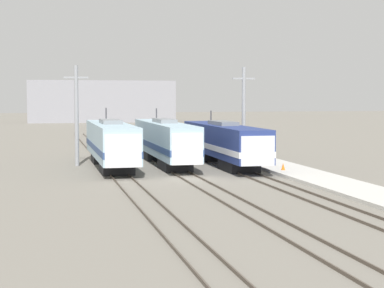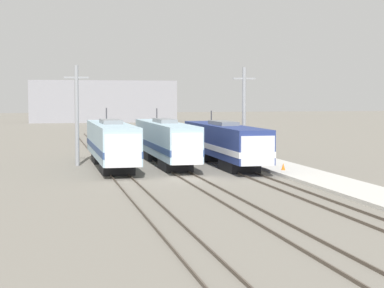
# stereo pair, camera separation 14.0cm
# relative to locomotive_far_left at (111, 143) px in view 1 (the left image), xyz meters

# --- Properties ---
(ground_plane) EXTENTS (400.00, 400.00, 0.00)m
(ground_plane) POSITION_rel_locomotive_far_left_xyz_m (5.13, -8.80, -2.19)
(ground_plane) COLOR slate
(rail_pair_far_left) EXTENTS (1.51, 120.00, 0.15)m
(rail_pair_far_left) POSITION_rel_locomotive_far_left_xyz_m (-0.00, -8.80, -2.12)
(rail_pair_far_left) COLOR #4C4238
(rail_pair_far_left) RESTS_ON ground_plane
(rail_pair_center) EXTENTS (1.51, 120.00, 0.15)m
(rail_pair_center) POSITION_rel_locomotive_far_left_xyz_m (5.13, -8.80, -2.12)
(rail_pair_center) COLOR #4C4238
(rail_pair_center) RESTS_ON ground_plane
(rail_pair_far_right) EXTENTS (1.51, 120.00, 0.15)m
(rail_pair_far_right) POSITION_rel_locomotive_far_left_xyz_m (10.27, -8.80, -2.12)
(rail_pair_far_right) COLOR #4C4238
(rail_pair_far_right) RESTS_ON ground_plane
(locomotive_far_left) EXTENTS (3.07, 18.07, 5.23)m
(locomotive_far_left) POSITION_rel_locomotive_far_left_xyz_m (0.00, 0.00, 0.00)
(locomotive_far_left) COLOR #232326
(locomotive_far_left) RESTS_ON ground_plane
(locomotive_center) EXTENTS (2.78, 19.29, 5.13)m
(locomotive_center) POSITION_rel_locomotive_far_left_xyz_m (5.13, 1.34, -0.01)
(locomotive_center) COLOR #232326
(locomotive_center) RESTS_ON ground_plane
(locomotive_far_right) EXTENTS (3.00, 19.67, 4.91)m
(locomotive_far_right) POSITION_rel_locomotive_far_left_xyz_m (10.27, -0.45, -0.10)
(locomotive_far_right) COLOR black
(locomotive_far_right) RESTS_ON ground_plane
(catenary_tower_left) EXTENTS (2.22, 0.37, 9.11)m
(catenary_tower_left) POSITION_rel_locomotive_far_left_xyz_m (-2.88, 2.30, 2.51)
(catenary_tower_left) COLOR gray
(catenary_tower_left) RESTS_ON ground_plane
(catenary_tower_right) EXTENTS (2.22, 0.37, 9.11)m
(catenary_tower_right) POSITION_rel_locomotive_far_left_xyz_m (12.99, 2.30, 2.51)
(catenary_tower_right) COLOR gray
(catenary_tower_right) RESTS_ON ground_plane
(platform) EXTENTS (4.00, 120.00, 0.28)m
(platform) POSITION_rel_locomotive_far_left_xyz_m (14.30, -8.80, -2.06)
(platform) COLOR beige
(platform) RESTS_ON ground_plane
(traffic_cone) EXTENTS (0.33, 0.33, 0.57)m
(traffic_cone) POSITION_rel_locomotive_far_left_xyz_m (13.33, -7.29, -1.63)
(traffic_cone) COLOR orange
(traffic_cone) RESTS_ON platform
(depot_building) EXTENTS (35.13, 8.03, 10.06)m
(depot_building) POSITION_rel_locomotive_far_left_xyz_m (8.33, 100.38, 2.84)
(depot_building) COLOR gray
(depot_building) RESTS_ON ground_plane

